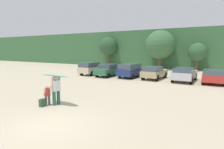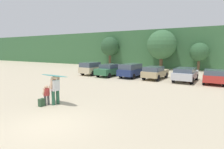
# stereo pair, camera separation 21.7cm
# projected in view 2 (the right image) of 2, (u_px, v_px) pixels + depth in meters

# --- Properties ---
(ground_plane) EXTENTS (120.00, 120.00, 0.00)m
(ground_plane) POSITION_uv_depth(u_px,v_px,m) (47.00, 125.00, 8.08)
(ground_plane) COLOR #C1B293
(hillside_ridge) EXTENTS (108.00, 12.00, 6.94)m
(hillside_ridge) POSITION_uv_depth(u_px,v_px,m) (182.00, 49.00, 36.44)
(hillside_ridge) COLOR #38663D
(hillside_ridge) RESTS_ON ground_plane
(tree_far_right) EXTENTS (3.68, 3.68, 5.81)m
(tree_far_right) POSITION_uv_depth(u_px,v_px,m) (110.00, 47.00, 36.51)
(tree_far_right) COLOR brown
(tree_far_right) RESTS_ON ground_plane
(tree_right) EXTENTS (4.87, 4.87, 6.58)m
(tree_right) POSITION_uv_depth(u_px,v_px,m) (162.00, 45.00, 30.83)
(tree_right) COLOR brown
(tree_right) RESTS_ON ground_plane
(tree_left) EXTENTS (2.88, 2.88, 4.39)m
(tree_left) POSITION_uv_depth(u_px,v_px,m) (199.00, 52.00, 28.51)
(tree_left) COLOR brown
(tree_left) RESTS_ON ground_plane
(parked_car_champagne) EXTENTS (2.05, 4.51, 1.67)m
(parked_car_champagne) POSITION_uv_depth(u_px,v_px,m) (93.00, 68.00, 24.63)
(parked_car_champagne) COLOR beige
(parked_car_champagne) RESTS_ON ground_plane
(parked_car_forest_green) EXTENTS (2.04, 4.44, 1.50)m
(parked_car_forest_green) POSITION_uv_depth(u_px,v_px,m) (110.00, 70.00, 23.22)
(parked_car_forest_green) COLOR #2D6642
(parked_car_forest_green) RESTS_ON ground_plane
(parked_car_navy) EXTENTS (2.30, 4.80, 1.65)m
(parked_car_navy) POSITION_uv_depth(u_px,v_px,m) (132.00, 70.00, 22.17)
(parked_car_navy) COLOR navy
(parked_car_navy) RESTS_ON ground_plane
(parked_car_tan) EXTENTS (2.10, 4.19, 1.46)m
(parked_car_tan) POSITION_uv_depth(u_px,v_px,m) (155.00, 72.00, 20.70)
(parked_car_tan) COLOR tan
(parked_car_tan) RESTS_ON ground_plane
(parked_car_silver) EXTENTS (2.11, 4.66, 1.45)m
(parked_car_silver) POSITION_uv_depth(u_px,v_px,m) (186.00, 74.00, 19.23)
(parked_car_silver) COLOR silver
(parked_car_silver) RESTS_ON ground_plane
(parked_car_red) EXTENTS (1.97, 3.99, 1.42)m
(parked_car_red) POSITION_uv_depth(u_px,v_px,m) (214.00, 76.00, 17.90)
(parked_car_red) COLOR #B72D28
(parked_car_red) RESTS_ON ground_plane
(person_adult) EXTENTS (0.40, 0.74, 1.78)m
(person_adult) POSITION_uv_depth(u_px,v_px,m) (55.00, 88.00, 11.07)
(person_adult) COLOR #26593F
(person_adult) RESTS_ON ground_plane
(person_child) EXTENTS (0.27, 0.56, 1.20)m
(person_child) POSITION_uv_depth(u_px,v_px,m) (47.00, 94.00, 10.99)
(person_child) COLOR #4C4C51
(person_child) RESTS_ON ground_plane
(surfboard_teal) EXTENTS (2.22, 0.73, 0.15)m
(surfboard_teal) POSITION_uv_depth(u_px,v_px,m) (54.00, 76.00, 10.95)
(surfboard_teal) COLOR teal
(backpack_dropped) EXTENTS (0.24, 0.34, 0.45)m
(backpack_dropped) POSITION_uv_depth(u_px,v_px,m) (42.00, 102.00, 10.81)
(backpack_dropped) COLOR #2D4C33
(backpack_dropped) RESTS_ON ground_plane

